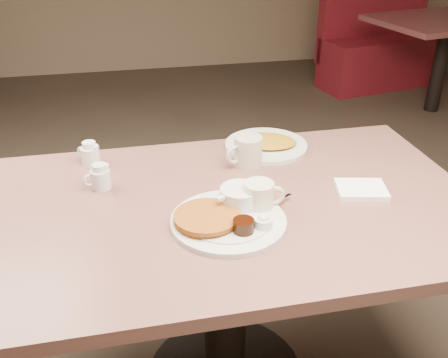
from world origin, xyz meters
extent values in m
cube|color=#84564C|center=(0.00, 0.00, 0.73)|extent=(1.50, 0.90, 0.04)
cylinder|color=black|center=(0.00, 0.00, 0.38)|extent=(0.14, 0.14, 0.69)
cylinder|color=silver|center=(-0.01, -0.11, 0.76)|extent=(0.42, 0.42, 0.01)
cylinder|color=silver|center=(-0.01, -0.11, 0.77)|extent=(0.32, 0.32, 0.00)
cylinder|color=#8E4D14|center=(-0.07, -0.10, 0.77)|extent=(0.24, 0.24, 0.01)
cylinder|color=#8E4D14|center=(-0.08, -0.11, 0.78)|extent=(0.24, 0.24, 0.01)
cylinder|color=silver|center=(0.03, -0.04, 0.79)|extent=(0.15, 0.15, 0.05)
cube|color=silver|center=(-0.03, -0.07, 0.81)|extent=(0.03, 0.02, 0.01)
cube|color=silver|center=(0.09, -0.01, 0.81)|extent=(0.03, 0.02, 0.01)
ellipsoid|color=silver|center=(0.02, -0.04, 0.81)|extent=(0.07, 0.07, 0.03)
ellipsoid|color=silver|center=(0.05, -0.04, 0.81)|extent=(0.06, 0.06, 0.02)
cylinder|color=black|center=(0.01, -0.18, 0.78)|extent=(0.08, 0.08, 0.04)
cylinder|color=silver|center=(0.07, -0.16, 0.78)|extent=(0.07, 0.07, 0.03)
ellipsoid|color=beige|center=(0.07, -0.16, 0.79)|extent=(0.04, 0.04, 0.02)
cube|color=silver|center=(0.14, -0.05, 0.77)|extent=(0.11, 0.08, 0.00)
ellipsoid|color=silver|center=(0.08, -0.07, 0.77)|extent=(0.05, 0.04, 0.01)
cylinder|color=beige|center=(0.08, -0.06, 0.80)|extent=(0.09, 0.09, 0.09)
cylinder|color=black|center=(0.08, -0.06, 0.83)|extent=(0.07, 0.07, 0.01)
torus|color=beige|center=(0.13, -0.06, 0.80)|extent=(0.06, 0.01, 0.06)
cube|color=white|center=(0.42, -0.02, 0.76)|extent=(0.17, 0.15, 0.02)
cylinder|color=#C0B5A1|center=(0.13, 0.23, 0.80)|extent=(0.12, 0.12, 0.10)
torus|color=#C0B5A1|center=(0.08, 0.21, 0.80)|extent=(0.07, 0.04, 0.07)
cylinder|color=silver|center=(-0.35, 0.17, 0.78)|extent=(0.06, 0.06, 0.06)
cylinder|color=silver|center=(-0.35, 0.17, 0.82)|extent=(0.05, 0.05, 0.02)
cone|color=silver|center=(-0.33, 0.18, 0.82)|extent=(0.02, 0.02, 0.02)
torus|color=silver|center=(-0.39, 0.16, 0.79)|extent=(0.04, 0.02, 0.04)
cylinder|color=silver|center=(-0.39, 0.34, 0.78)|extent=(0.07, 0.07, 0.06)
cylinder|color=silver|center=(-0.39, 0.34, 0.82)|extent=(0.05, 0.05, 0.02)
cone|color=silver|center=(-0.37, 0.33, 0.82)|extent=(0.03, 0.03, 0.02)
torus|color=silver|center=(-0.41, 0.36, 0.79)|extent=(0.04, 0.03, 0.04)
cylinder|color=silver|center=(0.22, 0.35, 0.76)|extent=(0.38, 0.38, 0.01)
ellipsoid|color=#A17616|center=(0.22, 0.35, 0.78)|extent=(0.25, 0.21, 0.02)
cube|color=maroon|center=(2.12, 3.01, 0.23)|extent=(1.19, 0.63, 0.45)
cube|color=maroon|center=(2.08, 3.19, 0.67)|extent=(1.13, 0.32, 0.90)
cylinder|color=black|center=(2.25, 2.31, 0.35)|extent=(0.13, 0.13, 0.71)
camera|label=1|loc=(-0.27, -1.25, 1.53)|focal=40.83mm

